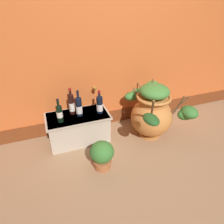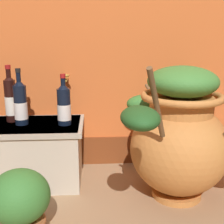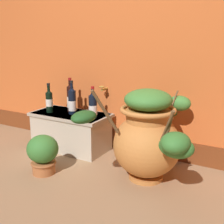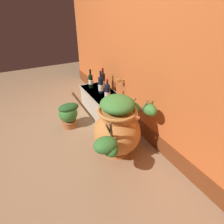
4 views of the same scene
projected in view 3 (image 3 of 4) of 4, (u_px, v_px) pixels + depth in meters
ground_plane at (63, 203)px, 2.05m from camera, size 7.00×7.00×0.00m
back_wall at (139, 18)px, 2.73m from camera, size 4.40×0.33×2.60m
terracotta_urn at (149, 136)px, 2.31m from camera, size 0.80×1.17×0.78m
stone_ledge at (71, 130)px, 2.99m from camera, size 0.79×0.41×0.37m
wine_bottle_left at (70, 98)px, 2.99m from camera, size 0.07×0.07×0.35m
wine_bottle_middle at (72, 101)px, 2.89m from camera, size 0.08×0.08×0.33m
wine_bottle_right at (93, 105)px, 2.76m from camera, size 0.08×0.08×0.30m
wine_bottle_back at (49, 100)px, 2.96m from camera, size 0.07×0.07×0.30m
potted_shrub at (43, 153)px, 2.45m from camera, size 0.26×0.26×0.33m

